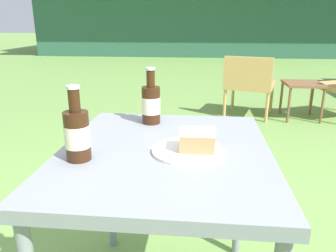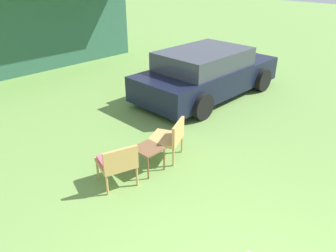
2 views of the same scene
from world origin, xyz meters
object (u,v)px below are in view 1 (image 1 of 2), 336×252
object	(u,v)px
cola_bottle_near	(151,103)
wicker_chair_cushioned	(249,82)
garden_side_table	(303,88)
patio_table	(165,168)
cake_on_plate	(193,145)
cola_bottle_far	(77,134)

from	to	relation	value
cola_bottle_near	wicker_chair_cushioned	bearing A→B (deg)	73.53
garden_side_table	cola_bottle_near	distance (m)	3.04
patio_table	cake_on_plate	bearing A→B (deg)	-14.40
cola_bottle_near	cola_bottle_far	distance (m)	0.44
garden_side_table	cake_on_plate	xyz separation A→B (m)	(-1.23, -2.97, 0.37)
garden_side_table	patio_table	distance (m)	3.24
cola_bottle_far	cola_bottle_near	bearing A→B (deg)	67.33
cake_on_plate	cola_bottle_far	xyz separation A→B (m)	(-0.36, -0.09, 0.06)
wicker_chair_cushioned	cola_bottle_far	world-z (taller)	cola_bottle_far
cake_on_plate	cola_bottle_far	bearing A→B (deg)	-165.38
cake_on_plate	patio_table	bearing A→B (deg)	165.60
patio_table	cake_on_plate	world-z (taller)	cake_on_plate
cola_bottle_far	patio_table	bearing A→B (deg)	24.25
patio_table	garden_side_table	bearing A→B (deg)	65.75
cola_bottle_far	garden_side_table	bearing A→B (deg)	62.57
wicker_chair_cushioned	cola_bottle_far	xyz separation A→B (m)	(-0.97, -3.11, 0.38)
garden_side_table	cake_on_plate	bearing A→B (deg)	-112.50
wicker_chair_cushioned	cake_on_plate	world-z (taller)	cake_on_plate
wicker_chair_cushioned	cola_bottle_near	xyz separation A→B (m)	(-0.80, -2.70, 0.38)
wicker_chair_cushioned	garden_side_table	size ratio (longest dim) A/B	1.69
garden_side_table	cola_bottle_near	size ratio (longest dim) A/B	1.85
wicker_chair_cushioned	cake_on_plate	xyz separation A→B (m)	(-0.61, -3.02, 0.32)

